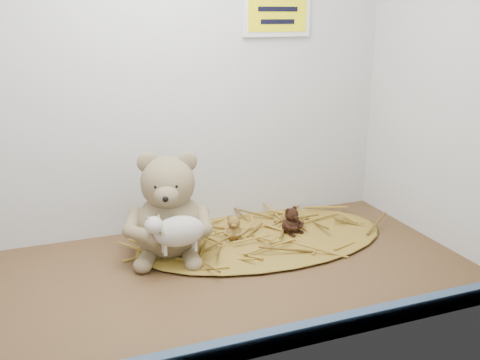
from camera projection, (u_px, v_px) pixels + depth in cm
name	position (u px, v px, depth cm)	size (l,w,h in cm)	color
alcove_shell	(183.00, 59.00, 108.69)	(120.40, 60.20, 90.40)	#402516
front_rail	(251.00, 345.00, 87.77)	(119.28, 2.20, 3.60)	#3D5875
straw_bed	(263.00, 237.00, 132.97)	(63.48, 36.86, 1.23)	brown
main_teddy	(169.00, 205.00, 121.28)	(19.90, 21.00, 24.67)	#917A59
toy_lamb	(179.00, 231.00, 114.27)	(14.51, 8.86, 9.38)	beige
mini_teddy_tan	(234.00, 226.00, 129.97)	(5.09, 5.37, 6.31)	olive
mini_teddy_brown	(291.00, 219.00, 133.63)	(5.62, 5.93, 6.97)	black
wall_sign	(277.00, 9.00, 134.07)	(16.00, 1.20, 11.00)	yellow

